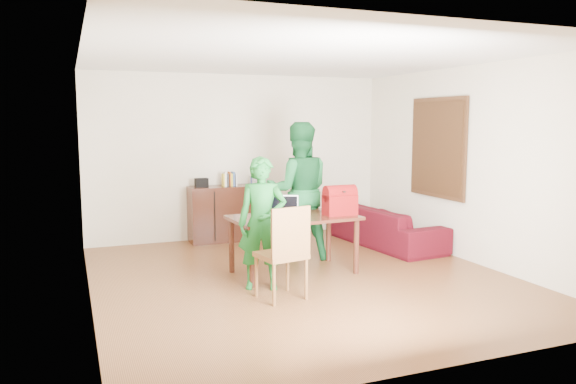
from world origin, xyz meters
name	(u,v)px	position (x,y,z in m)	size (l,w,h in m)	color
room	(300,173)	(0.01, 0.13, 1.31)	(5.20, 5.70, 2.90)	#482712
table	(294,223)	(-0.02, 0.29, 0.65)	(1.64, 0.99, 0.74)	black
chair	(282,272)	(-0.53, -0.64, 0.30)	(0.55, 0.53, 1.04)	brown
person_near	(262,223)	(-0.60, -0.19, 0.77)	(0.56, 0.37, 1.54)	#156222
person_far	(299,191)	(0.35, 1.00, 0.97)	(0.94, 0.73, 1.93)	#135727
laptop	(284,213)	(-0.16, 0.28, 0.79)	(0.44, 0.38, 0.26)	white
bananas	(306,219)	(-0.01, -0.09, 0.77)	(0.15, 0.09, 0.06)	gold
bottle	(308,214)	(0.01, -0.09, 0.83)	(0.05, 0.05, 0.16)	#553813
red_bag	(340,203)	(0.57, 0.16, 0.89)	(0.41, 0.24, 0.30)	maroon
sofa	(387,226)	(1.95, 1.25, 0.30)	(2.07, 0.81, 0.61)	#3E0809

